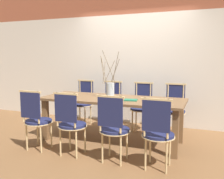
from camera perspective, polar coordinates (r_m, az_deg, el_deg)
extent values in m
plane|color=brown|center=(4.50, 0.00, -11.70)|extent=(16.00, 16.00, 0.00)
cube|color=beige|center=(5.54, 5.13, 4.54)|extent=(12.00, 0.06, 2.39)
cube|color=brown|center=(4.31, 0.00, -2.24)|extent=(2.46, 0.93, 0.04)
cube|color=brown|center=(4.62, -14.92, -6.72)|extent=(0.09, 0.09, 0.73)
cube|color=brown|center=(3.79, 14.25, -9.86)|extent=(0.09, 0.09, 0.73)
cube|color=brown|center=(5.20, -10.22, -4.99)|extent=(0.09, 0.09, 0.73)
cube|color=brown|center=(4.47, 15.42, -7.20)|extent=(0.09, 0.09, 0.73)
cylinder|color=#1E234C|center=(4.18, -16.43, -6.93)|extent=(0.42, 0.42, 0.04)
cylinder|color=tan|center=(4.19, -16.42, -7.24)|extent=(0.44, 0.44, 0.01)
cylinder|color=tan|center=(4.43, -16.63, -9.33)|extent=(0.03, 0.03, 0.44)
cylinder|color=tan|center=(4.27, -13.73, -9.85)|extent=(0.03, 0.03, 0.44)
cylinder|color=tan|center=(4.23, -18.92, -10.23)|extent=(0.03, 0.03, 0.44)
cylinder|color=tan|center=(4.07, -15.95, -10.83)|extent=(0.03, 0.03, 0.44)
cylinder|color=tan|center=(4.08, -19.71, -3.61)|extent=(0.03, 0.03, 0.50)
cylinder|color=tan|center=(3.90, -16.47, -3.98)|extent=(0.03, 0.03, 0.50)
cube|color=#1E234C|center=(3.98, -18.19, -3.46)|extent=(0.35, 0.02, 0.40)
cube|color=tan|center=(3.95, -18.27, -0.48)|extent=(0.39, 0.03, 0.03)
cylinder|color=#1E234C|center=(3.84, -9.01, -8.00)|extent=(0.42, 0.42, 0.04)
cylinder|color=tan|center=(3.85, -9.00, -8.34)|extent=(0.44, 0.44, 0.01)
cylinder|color=tan|center=(4.09, -9.63, -10.54)|extent=(0.03, 0.03, 0.44)
cylinder|color=tan|center=(3.96, -6.21, -11.07)|extent=(0.03, 0.03, 0.44)
cylinder|color=tan|center=(3.87, -11.74, -11.64)|extent=(0.03, 0.03, 0.44)
cylinder|color=tan|center=(3.74, -8.17, -12.26)|extent=(0.03, 0.03, 0.44)
cylinder|color=tan|center=(3.71, -12.43, -4.43)|extent=(0.03, 0.03, 0.50)
cylinder|color=tan|center=(3.56, -8.51, -4.85)|extent=(0.03, 0.03, 0.50)
cube|color=#1E234C|center=(3.62, -10.56, -4.27)|extent=(0.35, 0.02, 0.40)
cube|color=tan|center=(3.59, -10.60, -1.01)|extent=(0.39, 0.03, 0.03)
cylinder|color=#1E234C|center=(3.56, 0.66, -9.18)|extent=(0.42, 0.42, 0.04)
cylinder|color=tan|center=(3.56, 0.66, -9.54)|extent=(0.44, 0.44, 0.01)
cylinder|color=tan|center=(3.80, -0.56, -11.86)|extent=(0.03, 0.03, 0.44)
cylinder|color=tan|center=(3.71, 3.41, -12.35)|extent=(0.03, 0.03, 0.44)
cylinder|color=tan|center=(3.56, -2.23, -13.20)|extent=(0.03, 0.03, 0.44)
cylinder|color=tan|center=(3.47, 1.99, -13.78)|extent=(0.03, 0.03, 0.44)
cylinder|color=tan|center=(3.39, -2.72, -5.42)|extent=(0.03, 0.03, 0.50)
cylinder|color=tan|center=(3.28, 1.96, -5.84)|extent=(0.03, 0.03, 0.50)
cube|color=#1E234C|center=(3.32, -0.45, -5.23)|extent=(0.35, 0.02, 0.40)
cube|color=tan|center=(3.28, -0.42, -1.68)|extent=(0.39, 0.03, 0.03)
cylinder|color=#1E234C|center=(3.40, 10.53, -10.12)|extent=(0.42, 0.42, 0.04)
cylinder|color=tan|center=(3.41, 10.53, -10.49)|extent=(0.44, 0.44, 0.01)
cylinder|color=tan|center=(3.63, 8.70, -12.91)|extent=(0.03, 0.03, 0.44)
cylinder|color=tan|center=(3.58, 13.05, -13.28)|extent=(0.03, 0.03, 0.44)
cylinder|color=tan|center=(3.38, 7.66, -14.44)|extent=(0.03, 0.03, 0.44)
cylinder|color=tan|center=(3.33, 12.34, -14.89)|extent=(0.03, 0.03, 0.44)
cylinder|color=tan|center=(3.19, 7.46, -6.28)|extent=(0.03, 0.03, 0.50)
cylinder|color=tan|center=(3.14, 12.67, -6.65)|extent=(0.03, 0.03, 0.50)
cube|color=#1E234C|center=(3.15, 10.03, -6.06)|extent=(0.35, 0.02, 0.40)
cube|color=tan|center=(3.11, 10.14, -2.31)|extent=(0.39, 0.03, 0.03)
cylinder|color=#1E234C|center=(5.46, -6.82, -3.31)|extent=(0.42, 0.42, 0.04)
cylinder|color=tan|center=(5.46, -6.82, -3.56)|extent=(0.44, 0.44, 0.01)
cylinder|color=tan|center=(5.33, -6.18, -6.19)|extent=(0.03, 0.03, 0.44)
cylinder|color=tan|center=(5.46, -8.72, -5.91)|extent=(0.03, 0.03, 0.44)
cylinder|color=tan|center=(5.56, -4.89, -5.59)|extent=(0.03, 0.03, 0.44)
cylinder|color=tan|center=(5.69, -7.35, -5.33)|extent=(0.03, 0.03, 0.44)
cylinder|color=tan|center=(5.50, -4.66, -0.40)|extent=(0.03, 0.03, 0.50)
cylinder|color=tan|center=(5.64, -7.32, -0.24)|extent=(0.03, 0.03, 0.50)
cube|color=#1E234C|center=(5.57, -5.98, -0.06)|extent=(0.35, 0.02, 0.40)
cube|color=tan|center=(5.54, -6.04, 2.06)|extent=(0.39, 0.03, 0.03)
cylinder|color=#1E234C|center=(5.19, -0.42, -3.84)|extent=(0.42, 0.42, 0.04)
cylinder|color=tan|center=(5.19, -0.42, -4.09)|extent=(0.44, 0.44, 0.01)
cylinder|color=tan|center=(5.07, 0.44, -6.87)|extent=(0.03, 0.03, 0.44)
cylinder|color=tan|center=(5.17, -2.38, -6.59)|extent=(0.03, 0.03, 0.44)
cylinder|color=tan|center=(5.31, 1.49, -6.19)|extent=(0.03, 0.03, 0.44)
cylinder|color=tan|center=(5.41, -1.22, -5.94)|extent=(0.03, 0.03, 0.44)
cylinder|color=tan|center=(5.25, 1.77, -0.76)|extent=(0.03, 0.03, 0.50)
cylinder|color=tan|center=(5.36, -1.17, -0.59)|extent=(0.03, 0.03, 0.50)
cube|color=#1E234C|center=(5.30, 0.31, -0.40)|extent=(0.35, 0.02, 0.40)
cube|color=tan|center=(5.27, 0.29, 1.83)|extent=(0.39, 0.03, 0.03)
cylinder|color=#1E234C|center=(4.98, 6.64, -4.36)|extent=(0.42, 0.42, 0.04)
cylinder|color=tan|center=(4.99, 6.64, -4.62)|extent=(0.44, 0.44, 0.01)
cylinder|color=tan|center=(4.88, 7.74, -7.51)|extent=(0.03, 0.03, 0.44)
cylinder|color=tan|center=(4.95, 4.67, -7.26)|extent=(0.03, 0.03, 0.44)
cylinder|color=tan|center=(5.13, 8.46, -6.76)|extent=(0.03, 0.03, 0.44)
cylinder|color=tan|center=(5.20, 5.53, -6.53)|extent=(0.03, 0.03, 0.44)
cylinder|color=tan|center=(5.07, 8.79, -1.14)|extent=(0.03, 0.03, 0.50)
cylinder|color=tan|center=(5.14, 5.62, -0.97)|extent=(0.03, 0.03, 0.50)
cube|color=#1E234C|center=(5.11, 7.21, -0.77)|extent=(0.35, 0.02, 0.40)
cube|color=tan|center=(5.08, 7.24, 1.54)|extent=(0.39, 0.03, 0.03)
cylinder|color=#1E234C|center=(4.87, 13.95, -4.82)|extent=(0.42, 0.42, 0.04)
cylinder|color=tan|center=(4.87, 13.94, -5.09)|extent=(0.44, 0.44, 0.01)
cylinder|color=tan|center=(4.78, 15.27, -8.04)|extent=(0.03, 0.03, 0.44)
cylinder|color=tan|center=(4.81, 12.03, -7.83)|extent=(0.03, 0.03, 0.44)
cylinder|color=tan|center=(5.04, 15.60, -7.24)|extent=(0.03, 0.03, 0.44)
cylinder|color=tan|center=(5.07, 12.54, -7.05)|extent=(0.03, 0.03, 0.44)
cylinder|color=tan|center=(4.98, 15.98, -1.52)|extent=(0.03, 0.03, 0.50)
cylinder|color=tan|center=(5.01, 12.66, -1.35)|extent=(0.03, 0.03, 0.50)
cube|color=#1E234C|center=(4.99, 14.33, -1.14)|extent=(0.35, 0.02, 0.40)
cube|color=tan|center=(4.96, 14.40, 1.22)|extent=(0.39, 0.03, 0.03)
cylinder|color=#B2BCC1|center=(4.36, -0.40, -0.15)|extent=(0.14, 0.14, 0.26)
cylinder|color=brown|center=(4.40, 0.71, 4.28)|extent=(0.20, 0.12, 0.41)
cylinder|color=brown|center=(4.21, -0.70, 5.15)|extent=(0.23, 0.05, 0.56)
cylinder|color=brown|center=(4.35, -1.84, 3.95)|extent=(0.05, 0.22, 0.37)
cylinder|color=brown|center=(4.37, 0.82, 5.10)|extent=(0.17, 0.15, 0.54)
cylinder|color=brown|center=(4.29, -2.16, 4.59)|extent=(0.17, 0.23, 0.47)
cylinder|color=brown|center=(4.41, -0.54, 4.13)|extent=(0.17, 0.10, 0.39)
cylinder|color=brown|center=(4.28, -1.88, 4.38)|extent=(0.18, 0.18, 0.44)
cube|color=#1E6B4C|center=(4.09, 4.32, -2.40)|extent=(0.23, 0.19, 0.02)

